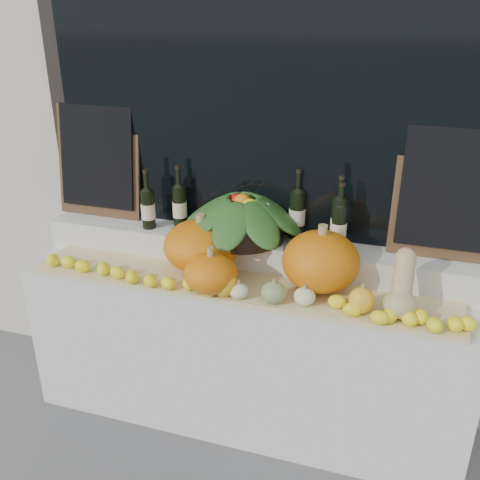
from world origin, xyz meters
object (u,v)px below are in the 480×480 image
pumpkin_right (321,261)px  butternut_squash (402,289)px  wine_bottle_tall (297,214)px  pumpkin_left (202,245)px  produce_bowl (242,216)px

pumpkin_right → butternut_squash: 0.39m
butternut_squash → wine_bottle_tall: bearing=145.0°
butternut_squash → wine_bottle_tall: 0.68m
pumpkin_left → wine_bottle_tall: 0.51m
pumpkin_right → produce_bowl: bearing=158.1°
butternut_squash → pumpkin_right: bearing=162.5°
pumpkin_right → wine_bottle_tall: (-0.18, 0.27, 0.12)m
pumpkin_left → produce_bowl: (0.17, 0.15, 0.12)m
produce_bowl → pumpkin_right: bearing=-21.9°
butternut_squash → produce_bowl: 0.88m
pumpkin_right → butternut_squash: (0.37, -0.12, -0.02)m
produce_bowl → pumpkin_left: bearing=-138.2°
produce_bowl → wine_bottle_tall: bearing=18.3°
produce_bowl → wine_bottle_tall: size_ratio=1.83×
butternut_squash → produce_bowl: (-0.82, 0.30, 0.13)m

